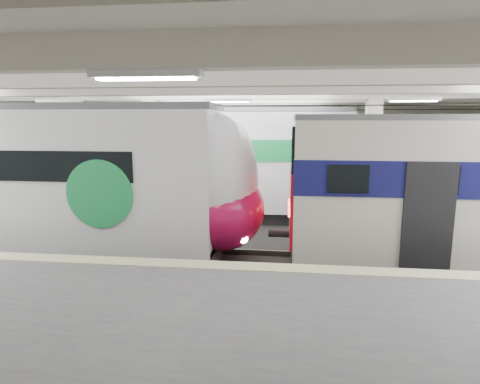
# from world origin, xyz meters

# --- Properties ---
(station_hall) EXTENTS (36.00, 24.00, 5.75)m
(station_hall) POSITION_xyz_m (0.00, -1.74, 3.24)
(station_hall) COLOR black
(station_hall) RESTS_ON ground
(modern_emu) EXTENTS (14.97, 3.09, 4.77)m
(modern_emu) POSITION_xyz_m (-5.46, -0.00, 2.34)
(modern_emu) COLOR white
(modern_emu) RESTS_ON ground
(far_train) EXTENTS (15.30, 3.83, 4.79)m
(far_train) POSITION_xyz_m (-2.97, 5.50, 2.47)
(far_train) COLOR white
(far_train) RESTS_ON ground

